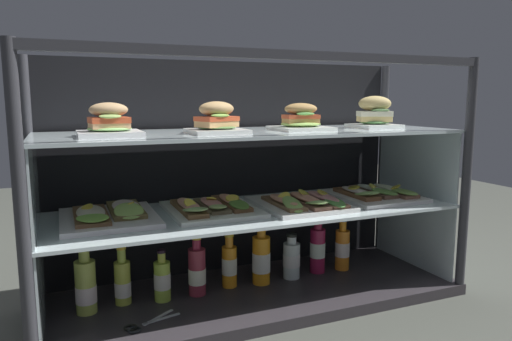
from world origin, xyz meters
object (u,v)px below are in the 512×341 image
Objects in this scene: plated_roll_sandwich_near_left_corner at (109,124)px; juice_bottle_front_middle at (342,248)px; plated_roll_sandwich_center at (217,121)px; kitchen_scissors at (140,326)px; plated_roll_sandwich_right_of_center at (301,120)px; juice_bottle_near_post at (318,249)px; juice_bottle_front_second at (229,264)px; juice_bottle_front_right_end at (291,259)px; open_sandwich_tray_far_left at (212,207)px; plated_roll_sandwich_far_right at (375,115)px; juice_bottle_back_left at (197,271)px; open_sandwich_tray_left_of_center at (374,194)px; juice_bottle_back_center at (86,286)px; open_sandwich_tray_far_right at (303,202)px; open_sandwich_tray_right_of_center at (109,215)px; juice_bottle_front_left_end at (123,282)px; juice_bottle_back_right at (162,280)px; juice_bottle_front_fourth at (261,260)px.

juice_bottle_front_middle is (0.96, 0.11, -0.56)m from plated_roll_sandwich_near_left_corner.
kitchen_scissors is at bearing -164.44° from plated_roll_sandwich_center.
juice_bottle_near_post is (0.13, 0.08, -0.55)m from plated_roll_sandwich_right_of_center.
kitchen_scissors is (-0.78, -0.21, -0.10)m from juice_bottle_near_post.
plated_roll_sandwich_center is at bearing -124.46° from juice_bottle_front_second.
plated_roll_sandwich_right_of_center reaches higher than juice_bottle_front_right_end.
open_sandwich_tray_far_left reaches higher than juice_bottle_near_post.
juice_bottle_back_left is at bearing 175.85° from plated_roll_sandwich_far_right.
juice_bottle_back_left is 0.66m from juice_bottle_front_middle.
open_sandwich_tray_left_of_center is 1.19m from juice_bottle_back_center.
plated_roll_sandwich_center is at bearing -172.42° from plated_roll_sandwich_right_of_center.
open_sandwich_tray_far_right is 0.38m from juice_bottle_front_second.
plated_roll_sandwich_near_left_corner is 0.58m from juice_bottle_back_center.
open_sandwich_tray_right_of_center is at bearing -178.44° from juice_bottle_front_right_end.
juice_bottle_front_left_end is (-0.68, 0.08, -0.57)m from plated_roll_sandwich_right_of_center.
open_sandwich_tray_far_right is (0.35, -0.06, 0.00)m from open_sandwich_tray_far_left.
juice_bottle_near_post is at bearing 8.13° from plated_roll_sandwich_near_left_corner.
open_sandwich_tray_far_right is (0.70, 0.00, -0.32)m from plated_roll_sandwich_near_left_corner.
plated_roll_sandwich_right_of_center is 0.93m from kitchen_scissors.
juice_bottle_front_right_end is at bearing 17.55° from plated_roll_sandwich_center.
juice_bottle_near_post is at bearing 0.48° from juice_bottle_front_second.
open_sandwich_tray_left_of_center reaches higher than juice_bottle_back_left.
open_sandwich_tray_left_of_center is at bearing 10.28° from plated_roll_sandwich_far_right.
plated_roll_sandwich_far_right is 0.76× the size of juice_bottle_front_middle.
juice_bottle_near_post is at bearing 160.29° from open_sandwich_tray_left_of_center.
juice_bottle_front_second reaches higher than juice_bottle_front_left_end.
open_sandwich_tray_far_right is 1.63× the size of juice_bottle_front_middle.
juice_bottle_near_post is 0.12m from juice_bottle_front_middle.
plated_roll_sandwich_center is 0.49m from open_sandwich_tray_right_of_center.
open_sandwich_tray_right_of_center is at bearing 165.71° from plated_roll_sandwich_center.
juice_bottle_back_right is at bearing 27.50° from plated_roll_sandwich_near_left_corner.
juice_bottle_front_fourth is (0.66, 0.01, 0.00)m from juice_bottle_back_center.
juice_bottle_front_middle reaches higher than kitchen_scissors.
juice_bottle_front_left_end is at bearing 179.59° from juice_bottle_front_middle.
open_sandwich_tray_right_of_center reaches higher than juice_bottle_front_left_end.
plated_roll_sandwich_center reaches higher than juice_bottle_front_fourth.
juice_bottle_front_second is 0.13m from juice_bottle_front_fourth.
juice_bottle_front_left_end is at bearing 173.62° from plated_roll_sandwich_right_of_center.
juice_bottle_back_left is 1.14× the size of kitchen_scissors.
juice_bottle_near_post reaches higher than juice_bottle_back_right.
plated_roll_sandwich_center is at bearing -176.18° from open_sandwich_tray_left_of_center.
open_sandwich_tray_far_left is at bearing -3.28° from open_sandwich_tray_right_of_center.
juice_bottle_back_right is 0.27m from juice_bottle_front_second.
juice_bottle_back_left is (-0.76, 0.05, -0.25)m from open_sandwich_tray_left_of_center.
juice_bottle_front_right_end is at bearing 16.64° from kitchen_scissors.
open_sandwich_tray_left_of_center is at bearing 0.06° from plated_roll_sandwich_right_of_center.
open_sandwich_tray_right_of_center reaches higher than juice_bottle_near_post.
open_sandwich_tray_far_right is at bearing -139.92° from juice_bottle_near_post.
plated_roll_sandwich_far_right is at bearing -38.78° from juice_bottle_front_middle.
juice_bottle_back_right is 0.88× the size of juice_bottle_front_second.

